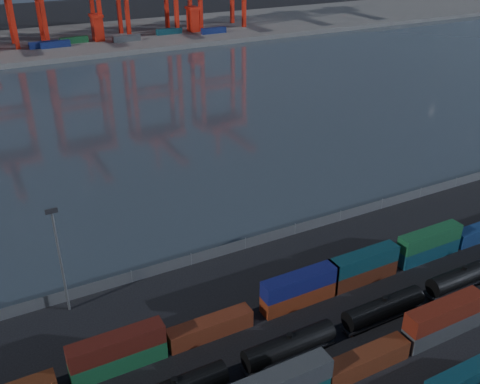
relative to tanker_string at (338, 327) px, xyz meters
name	(u,v)px	position (x,y,z in m)	size (l,w,h in m)	color
ground	(348,354)	(-0.57, -3.09, -2.02)	(700.00, 700.00, 0.00)	black
harbor_water	(117,116)	(-0.57, 101.91, -2.01)	(700.00, 700.00, 0.00)	#2E3A43
far_quay	(48,43)	(-0.57, 206.91, -1.02)	(700.00, 70.00, 2.00)	#514F4C
container_row_north	(275,300)	(-4.70, 8.53, 0.10)	(141.39, 2.44, 5.21)	#111556
tanker_string	(338,327)	(0.00, 0.00, 0.00)	(121.59, 2.81, 4.02)	black
waterfront_fence	(245,244)	(-0.57, 24.91, -1.02)	(160.12, 0.12, 2.20)	#595B5E
yard_light_mast	(60,256)	(-30.57, 22.91, 7.28)	(1.60, 0.40, 16.60)	slate
quay_containers	(25,47)	(-11.57, 192.38, 1.28)	(172.58, 10.99, 2.60)	navy
straddle_carriers	(43,31)	(-3.07, 196.91, 5.80)	(140.00, 7.00, 11.10)	red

